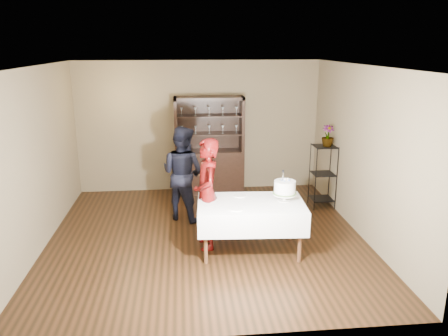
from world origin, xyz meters
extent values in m
plane|color=black|center=(0.00, 0.00, 0.00)|extent=(5.00, 5.00, 0.00)
plane|color=silver|center=(0.00, 0.00, 2.70)|extent=(5.00, 5.00, 0.00)
cube|color=brown|center=(0.00, 2.50, 1.35)|extent=(5.00, 0.02, 2.70)
cube|color=brown|center=(-2.50, 0.00, 1.35)|extent=(0.02, 5.00, 2.70)
cube|color=brown|center=(2.50, 0.00, 1.35)|extent=(0.02, 5.00, 2.70)
cube|color=black|center=(0.20, 2.24, 0.45)|extent=(1.40, 0.48, 0.90)
cube|color=black|center=(0.20, 2.46, 1.45)|extent=(1.40, 0.03, 1.10)
cube|color=black|center=(0.20, 2.24, 1.97)|extent=(1.40, 0.48, 0.06)
cube|color=black|center=(0.20, 2.24, 1.25)|extent=(1.28, 0.42, 0.02)
cube|color=black|center=(0.20, 2.24, 1.62)|extent=(1.28, 0.42, 0.02)
cylinder|color=black|center=(2.08, 1.00, 0.60)|extent=(0.02, 0.02, 1.20)
cylinder|color=black|center=(2.48, 1.00, 0.60)|extent=(0.02, 0.02, 1.20)
cylinder|color=black|center=(2.08, 1.40, 0.60)|extent=(0.02, 0.02, 1.20)
cylinder|color=black|center=(2.48, 1.40, 0.60)|extent=(0.02, 0.02, 1.20)
cube|color=black|center=(2.28, 1.20, 0.15)|extent=(0.40, 0.40, 0.02)
cube|color=black|center=(2.28, 1.20, 0.65)|extent=(0.40, 0.40, 0.01)
cube|color=black|center=(2.28, 1.20, 1.18)|extent=(0.40, 0.40, 0.02)
cube|color=white|center=(0.63, -0.54, 0.60)|extent=(1.61, 1.05, 0.36)
cylinder|color=#4D2E1C|center=(-0.06, -0.87, 0.37)|extent=(0.06, 0.06, 0.74)
cylinder|color=#4D2E1C|center=(1.27, -0.95, 0.37)|extent=(0.06, 0.06, 0.74)
cylinder|color=#4D2E1C|center=(-0.02, -0.13, 0.37)|extent=(0.06, 0.06, 0.74)
cylinder|color=#4D2E1C|center=(1.31, -0.22, 0.37)|extent=(0.06, 0.06, 0.74)
imported|color=#3E0605|center=(0.00, -0.32, 0.85)|extent=(0.47, 0.66, 1.70)
imported|color=black|center=(-0.36, 0.87, 0.83)|extent=(1.03, 0.98, 1.67)
cylinder|color=white|center=(1.13, -0.52, 0.78)|extent=(0.20, 0.20, 0.01)
cylinder|color=white|center=(1.13, -0.52, 0.83)|extent=(0.05, 0.05, 0.10)
cylinder|color=white|center=(1.13, -0.52, 0.88)|extent=(0.35, 0.35, 0.01)
cylinder|color=#4D7336|center=(1.13, -0.52, 0.90)|extent=(0.34, 0.34, 0.02)
cylinder|color=white|center=(1.13, -0.52, 0.99)|extent=(0.33, 0.33, 0.20)
sphere|color=#5D79C9|center=(1.16, -0.52, 1.10)|extent=(0.02, 0.02, 0.02)
cube|color=silver|center=(1.09, -0.54, 1.15)|extent=(0.02, 0.02, 0.14)
cube|color=black|center=(1.09, -0.54, 1.24)|extent=(0.02, 0.02, 0.05)
cylinder|color=white|center=(0.37, -0.80, 0.78)|extent=(0.25, 0.25, 0.01)
cylinder|color=white|center=(0.50, -0.25, 0.78)|extent=(0.23, 0.23, 0.01)
imported|color=#4D7336|center=(2.31, 1.16, 1.39)|extent=(0.23, 0.23, 0.40)
camera|label=1|loc=(-0.35, -6.47, 3.01)|focal=35.00mm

